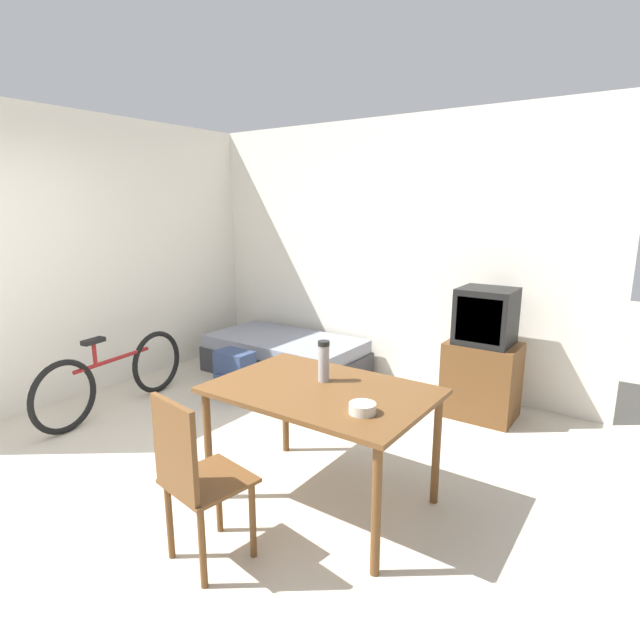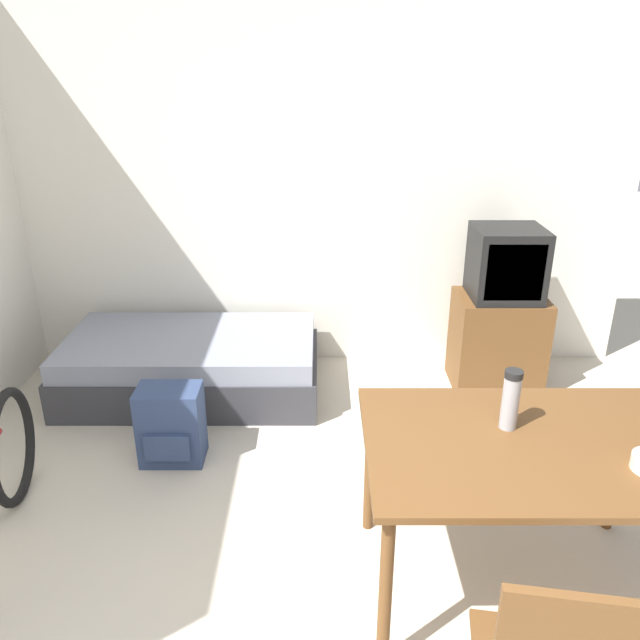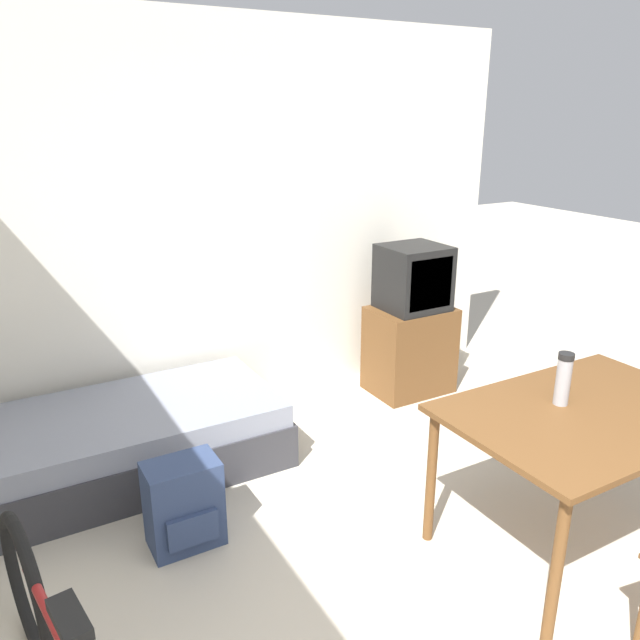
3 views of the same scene
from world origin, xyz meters
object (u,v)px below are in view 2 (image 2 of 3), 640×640
dining_table (526,459)px  thermos_flask (509,396)px  daybed (190,365)px  tv (498,315)px  backpack (169,425)px

dining_table → thermos_flask: 0.26m
daybed → tv: (2.14, 0.10, 0.33)m
tv → thermos_flask: 1.87m
thermos_flask → backpack: 1.96m
tv → dining_table: bearing=-102.2°
tv → thermos_flask: (-0.47, -1.77, 0.37)m
tv → dining_table: 1.94m
tv → thermos_flask: tv is taller
daybed → dining_table: size_ratio=1.32×
daybed → dining_table: (1.73, -1.78, 0.47)m
tv → dining_table: size_ratio=0.87×
thermos_flask → backpack: size_ratio=0.57×
thermos_flask → daybed: bearing=135.0°
daybed → tv: tv is taller
tv → dining_table: (-0.41, -1.89, 0.14)m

